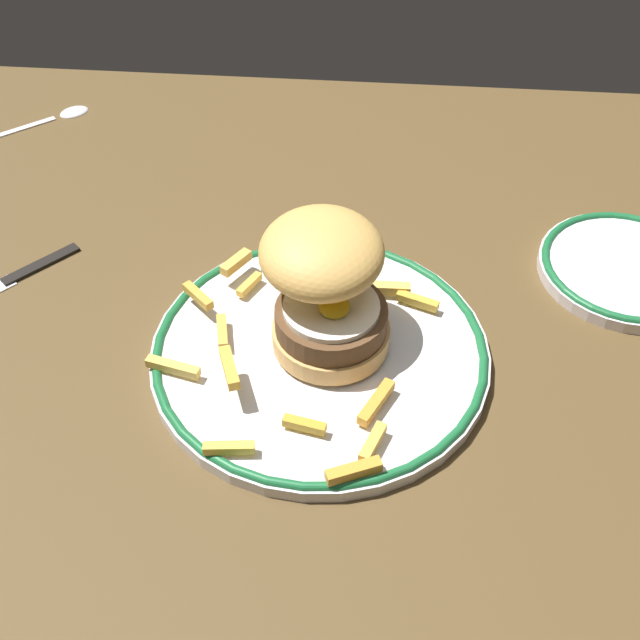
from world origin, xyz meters
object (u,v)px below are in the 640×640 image
(dinner_plate, at_px, (320,351))
(burger, at_px, (326,286))
(knife, at_px, (7,280))
(spoon, at_px, (62,114))
(side_plate, at_px, (626,268))

(dinner_plate, height_order, burger, burger)
(knife, height_order, spoon, spoon)
(dinner_plate, xyz_separation_m, side_plate, (0.28, 0.13, -0.00))
(spoon, bearing_deg, burger, -45.19)
(dinner_plate, distance_m, burger, 0.06)
(side_plate, bearing_deg, burger, -156.86)
(burger, bearing_deg, dinner_plate, -103.70)
(knife, xyz_separation_m, spoon, (-0.05, 0.30, 0.00))
(dinner_plate, bearing_deg, knife, 167.01)
(spoon, bearing_deg, knife, -81.44)
(knife, bearing_deg, dinner_plate, -12.99)
(side_plate, relative_size, knife, 1.15)
(side_plate, relative_size, spoon, 1.47)
(burger, xyz_separation_m, knife, (-0.31, 0.06, -0.07))
(dinner_plate, relative_size, burger, 2.36)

